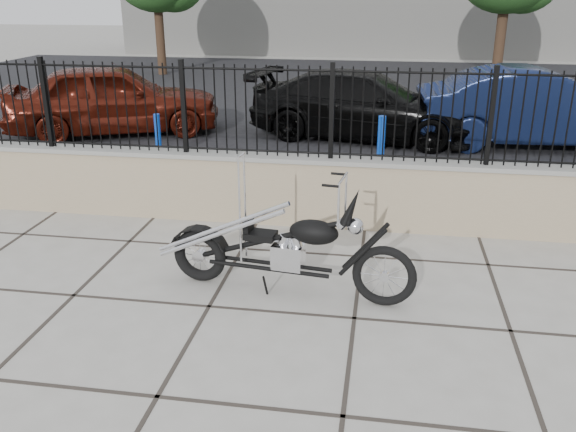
% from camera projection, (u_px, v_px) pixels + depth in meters
% --- Properties ---
extents(ground_plane, '(90.00, 90.00, 0.00)m').
position_uv_depth(ground_plane, '(209.00, 307.00, 6.30)').
color(ground_plane, '#99968E').
rests_on(ground_plane, ground).
extents(parking_lot, '(30.00, 30.00, 0.00)m').
position_uv_depth(parking_lot, '(328.00, 99.00, 17.84)').
color(parking_lot, black).
rests_on(parking_lot, ground).
extents(retaining_wall, '(14.00, 0.36, 0.96)m').
position_uv_depth(retaining_wall, '(258.00, 188.00, 8.44)').
color(retaining_wall, gray).
rests_on(retaining_wall, ground_plane).
extents(iron_fence, '(14.00, 0.08, 1.20)m').
position_uv_depth(iron_fence, '(256.00, 111.00, 8.06)').
color(iron_fence, black).
rests_on(iron_fence, retaining_wall).
extents(chopper_motorcycle, '(2.59, 0.76, 1.53)m').
position_uv_depth(chopper_motorcycle, '(283.00, 226.00, 6.34)').
color(chopper_motorcycle, black).
rests_on(chopper_motorcycle, ground_plane).
extents(car_red, '(4.93, 3.45, 1.56)m').
position_uv_depth(car_red, '(114.00, 99.00, 13.41)').
color(car_red, '#4A130A').
rests_on(car_red, parking_lot).
extents(car_black, '(5.17, 2.79, 1.42)m').
position_uv_depth(car_black, '(364.00, 105.00, 13.04)').
color(car_black, black).
rests_on(car_black, parking_lot).
extents(car_blue, '(4.90, 1.98, 1.58)m').
position_uv_depth(car_blue, '(538.00, 108.00, 12.35)').
color(car_blue, '#0F1939').
rests_on(car_blue, parking_lot).
extents(bollard_a, '(0.11, 0.11, 0.92)m').
position_uv_depth(bollard_a, '(158.00, 139.00, 11.25)').
color(bollard_a, '#0B24AF').
rests_on(bollard_a, ground_plane).
extents(bollard_b, '(0.17, 0.17, 1.07)m').
position_uv_depth(bollard_b, '(381.00, 147.00, 10.36)').
color(bollard_b, blue).
rests_on(bollard_b, ground_plane).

